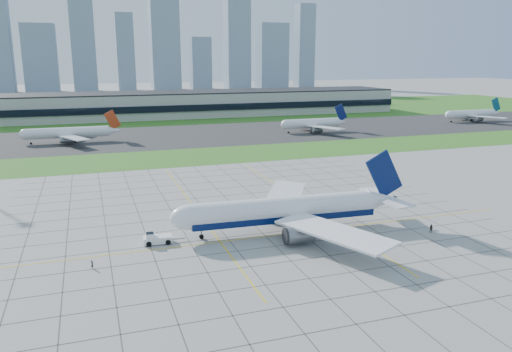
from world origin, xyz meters
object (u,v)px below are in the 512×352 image
Objects in this scene: crew_far at (431,229)px; distant_jet_1 at (69,133)px; pushback_tug at (156,239)px; crew_near at (92,264)px; distant_jet_2 at (313,123)px; distant_jet_3 at (472,114)px; airliner at (286,210)px.

crew_far is 0.04× the size of distant_jet_1.
pushback_tug is 140.87m from distant_jet_1.
distant_jet_1 reaches higher than crew_near.
distant_jet_1 is at bearing 177.34° from distant_jet_2.
distant_jet_2 is at bearing -2.66° from distant_jet_1.
pushback_tug is at bearing -145.20° from distant_jet_3.
distant_jet_3 is (109.21, 9.89, 0.00)m from distant_jet_2.
crew_near is 0.04× the size of distant_jet_3.
airliner is 152.16m from distant_jet_2.
pushback_tug is at bearing -30.02° from crew_near.
airliner is at bearing -54.09° from crew_near.
airliner is 230.51m from distant_jet_3.
airliner is at bearing -141.02° from distant_jet_3.
crew_near is 0.84× the size of crew_far.
distant_jet_1 is 117.53m from distant_jet_2.
crew_far is (70.00, -3.76, 0.14)m from crew_near.
crew_far is 0.04× the size of distant_jet_3.
pushback_tug is 252.19m from distant_jet_3.
distant_jet_3 is (226.61, 4.43, -0.00)m from distant_jet_1.
airliner is at bearing -147.36° from crew_far.
distant_jet_3 is at bearing 41.72° from airliner.
airliner is 148.36m from distant_jet_1.
distant_jet_1 is (-6.91, 148.24, 3.71)m from crew_near.
crew_far is at bearing -67.88° from crew_near.
pushback_tug is 5.48× the size of crew_near.
crew_near is at bearing -127.74° from distant_jet_2.
airliner is 6.36× the size of pushback_tug.
airliner reaches higher than crew_near.
airliner reaches higher than distant_jet_3.
airliner is 34.85× the size of crew_near.
airliner is 41.42m from crew_near.
distant_jet_3 is at bearing 100.08° from crew_far.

